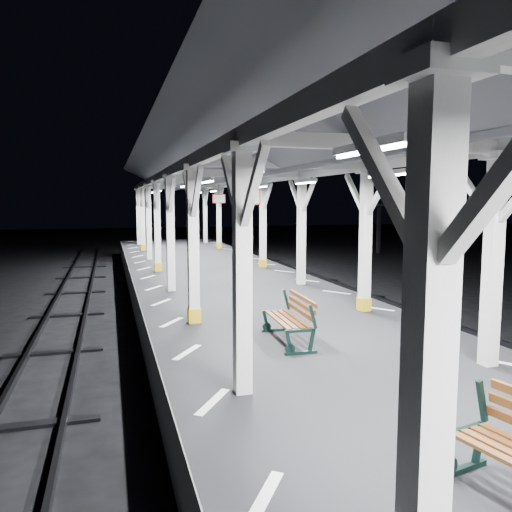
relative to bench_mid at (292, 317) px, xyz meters
name	(u,v)px	position (x,y,z in m)	size (l,w,h in m)	color
ground	(319,393)	(0.50, -0.10, -1.46)	(120.00, 120.00, 0.00)	black
platform	(319,367)	(0.50, -0.10, -0.96)	(6.00, 50.00, 1.00)	black
hazard_stripes_left	(187,352)	(-1.95, -0.10, -0.45)	(1.00, 48.00, 0.01)	silver
hazard_stripes_right	(433,331)	(2.95, -0.10, -0.45)	(1.00, 48.00, 0.01)	silver
track_left	(28,423)	(-4.50, -0.10, -1.38)	(2.20, 60.00, 0.16)	#2D2D33
canopy	(323,145)	(0.50, -0.12, 3.10)	(5.40, 49.00, 4.65)	silver
bench_mid	(292,317)	(0.00, 0.00, 0.00)	(0.67, 1.61, 0.86)	black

